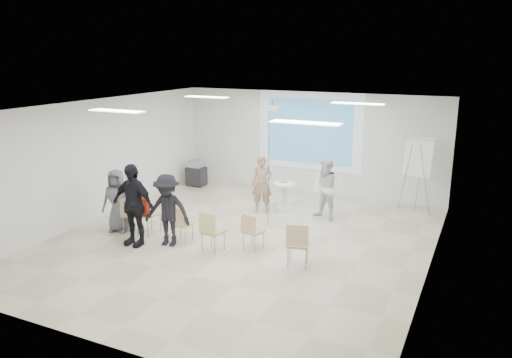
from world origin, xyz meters
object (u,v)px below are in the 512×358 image
at_px(player_right, 327,186).
at_px(laptop, 183,223).
at_px(chair_far_left, 131,212).
at_px(chair_left_inner, 181,222).
at_px(pedestal_table, 284,194).
at_px(flipchart_easel, 418,158).
at_px(chair_center, 211,229).
at_px(audience_left, 133,199).
at_px(av_cart, 196,174).
at_px(audience_mid, 167,206).
at_px(audience_outer, 117,197).
at_px(chair_left_mid, 146,211).
at_px(chair_right_inner, 251,229).
at_px(chair_right_far, 298,242).
at_px(player_left, 262,181).

bearing_deg(player_right, laptop, -111.60).
height_order(chair_far_left, chair_left_inner, chair_far_left).
bearing_deg(laptop, chair_far_left, 0.22).
relative_size(pedestal_table, chair_left_inner, 0.96).
relative_size(chair_far_left, flipchart_easel, 0.44).
xyz_separation_m(chair_center, flipchart_easel, (3.47, 4.62, 0.96)).
bearing_deg(pedestal_table, audience_left, -117.87).
bearing_deg(laptop, av_cart, -64.70).
height_order(audience_mid, audience_outer, audience_mid).
bearing_deg(player_right, chair_left_mid, -121.89).
height_order(pedestal_table, audience_left, audience_left).
relative_size(chair_far_left, chair_center, 0.99).
distance_m(chair_center, flipchart_easel, 5.86).
height_order(pedestal_table, chair_right_inner, chair_right_inner).
relative_size(chair_right_far, av_cart, 1.10).
bearing_deg(chair_center, chair_left_mid, 177.59).
bearing_deg(audience_mid, chair_center, -8.36).
bearing_deg(chair_left_mid, player_right, 56.36).
height_order(chair_right_inner, audience_outer, audience_outer).
bearing_deg(audience_outer, audience_left, -47.30).
relative_size(chair_center, av_cart, 1.06).
height_order(chair_left_mid, chair_center, chair_left_mid).
distance_m(player_left, audience_outer, 3.69).
bearing_deg(chair_far_left, flipchart_easel, 13.75).
height_order(pedestal_table, flipchart_easel, flipchart_easel).
bearing_deg(audience_mid, chair_left_inner, 39.17).
distance_m(chair_far_left, chair_right_far, 4.17).
distance_m(chair_left_mid, laptop, 1.03).
distance_m(player_left, chair_right_inner, 2.66).
relative_size(player_right, audience_outer, 1.05).
distance_m(player_right, flipchart_easel, 2.53).
distance_m(pedestal_table, chair_right_far, 3.79).
bearing_deg(chair_left_inner, chair_far_left, 176.47).
xyz_separation_m(chair_left_inner, laptop, (-0.00, 0.09, -0.04)).
distance_m(chair_right_far, laptop, 2.80).
bearing_deg(audience_outer, player_right, 18.76).
xyz_separation_m(chair_center, av_cart, (-3.18, 4.51, -0.14)).
xyz_separation_m(player_right, chair_center, (-1.52, -3.14, -0.35)).
xyz_separation_m(player_right, chair_right_inner, (-0.80, -2.66, -0.40)).
height_order(chair_right_far, audience_mid, audience_mid).
bearing_deg(chair_center, av_cart, 131.46).
bearing_deg(chair_far_left, audience_left, -69.47).
distance_m(player_left, flipchart_easel, 4.06).
distance_m(chair_right_inner, audience_mid, 1.89).
height_order(chair_left_mid, chair_right_far, chair_left_mid).
xyz_separation_m(player_right, av_cart, (-4.69, 1.37, -0.49)).
height_order(player_left, audience_left, audience_left).
bearing_deg(audience_left, chair_center, 12.80).
xyz_separation_m(chair_right_far, laptop, (-2.79, 0.22, -0.10)).
bearing_deg(player_left, chair_right_far, -74.47).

